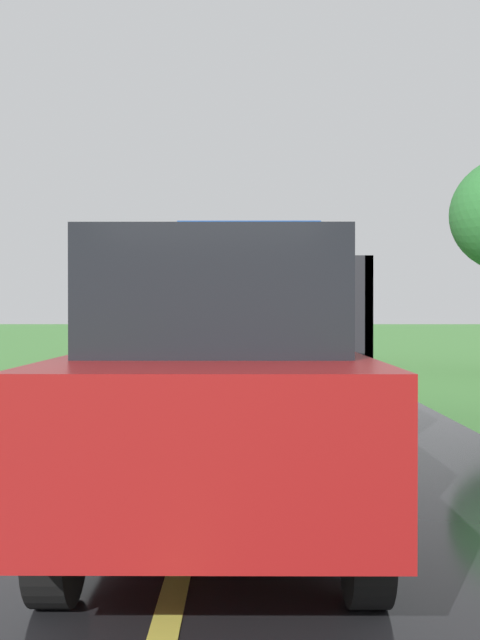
{
  "coord_description": "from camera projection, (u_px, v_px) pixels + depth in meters",
  "views": [
    {
      "loc": [
        0.36,
        0.89,
        1.54
      ],
      "look_at": [
        0.29,
        14.87,
        1.4
      ],
      "focal_mm": 42.66,
      "sensor_mm": 36.0,
      "label": 1
    }
  ],
  "objects": [
    {
      "name": "banana_truck_near",
      "position": [
        249.0,
        317.0,
        10.97
      ],
      "size": [
        2.38,
        5.82,
        2.8
      ],
      "color": "#2D2D30",
      "rests_on": "road_surface"
    },
    {
      "name": "banana_truck_far",
      "position": [
        251.0,
        314.0,
        24.64
      ],
      "size": [
        2.38,
        5.81,
        2.8
      ],
      "color": "#2D2D30",
      "rests_on": "road_surface"
    },
    {
      "name": "following_car",
      "position": [
        219.0,
        384.0,
        4.99
      ],
      "size": [
        1.74,
        4.1,
        1.92
      ],
      "color": "maroon",
      "rests_on": "road_surface"
    }
  ]
}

